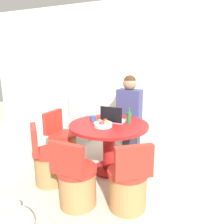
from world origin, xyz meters
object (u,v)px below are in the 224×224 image
chair_near_right_corner (128,185)px  laptop (113,118)px  fruit_bowl (103,124)px  chair_near_camera (77,183)px  person_seated (130,110)px  dining_table (109,137)px  cat (22,214)px  refrigerator (71,103)px  bottle (129,117)px  chair_near_left_corner (49,163)px  chair_left_side (62,144)px

chair_near_right_corner → laptop: (-0.53, 0.77, 0.50)m
chair_near_right_corner → fruit_bowl: fruit_bowl is taller
chair_near_camera → person_seated: (0.03, 1.62, 0.48)m
dining_table → fruit_bowl: bearing=-96.8°
chair_near_right_corner → chair_near_camera: bearing=-19.9°
chair_near_camera → cat: chair_near_camera is taller
refrigerator → laptop: refrigerator is taller
refrigerator → laptop: 1.32m
dining_table → bottle: 0.40m
refrigerator → cat: 2.30m
chair_near_camera → chair_near_left_corner: 0.63m
cat → laptop: bearing=-86.9°
chair_near_right_corner → cat: size_ratio=1.73×
bottle → cat: bearing=-112.3°
person_seated → fruit_bowl: person_seated is taller
dining_table → laptop: laptop is taller
chair_near_camera → fruit_bowl: bearing=-88.6°
bottle → chair_near_right_corner: bearing=-69.4°
dining_table → chair_near_right_corner: (0.54, -0.65, -0.26)m
chair_left_side → chair_near_left_corner: bearing=-156.8°
dining_table → cat: size_ratio=2.39×
refrigerator → chair_left_side: (0.32, -0.73, -0.51)m
dining_table → chair_left_side: size_ratio=1.38×
dining_table → bottle: bottle is taller
chair_left_side → chair_near_left_corner: (0.26, -0.61, 0.00)m
refrigerator → chair_near_right_corner: 2.25m
chair_near_right_corner → laptop: 1.06m
chair_near_left_corner → cat: size_ratio=1.73×
refrigerator → chair_near_left_corner: refrigerator is taller
refrigerator → chair_near_right_corner: refrigerator is taller
chair_near_camera → laptop: 1.09m
chair_near_right_corner → bottle: (-0.30, 0.81, 0.54)m
person_seated → laptop: 0.66m
cat → chair_near_left_corner: bearing=-54.2°
chair_near_left_corner → dining_table: bearing=-90.0°
chair_left_side → bottle: size_ratio=3.61×
person_seated → chair_near_left_corner: bearing=66.1°
chair_near_right_corner → person_seated: (-0.51, 1.43, 0.48)m
refrigerator → person_seated: refrigerator is taller
person_seated → bottle: person_seated is taller
person_seated → bottle: size_ratio=6.07×
refrigerator → chair_near_left_corner: size_ratio=1.94×
chair_near_camera → person_seated: person_seated is taller
dining_table → laptop: (0.01, 0.12, 0.24)m
chair_near_camera → chair_near_left_corner: bearing=-22.0°
dining_table → person_seated: (0.03, 0.78, 0.23)m
refrigerator → fruit_bowl: bearing=-37.5°
chair_left_side → chair_near_camera: bearing=-134.8°
chair_near_camera → person_seated: size_ratio=0.60×
fruit_bowl → bottle: bottle is taller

